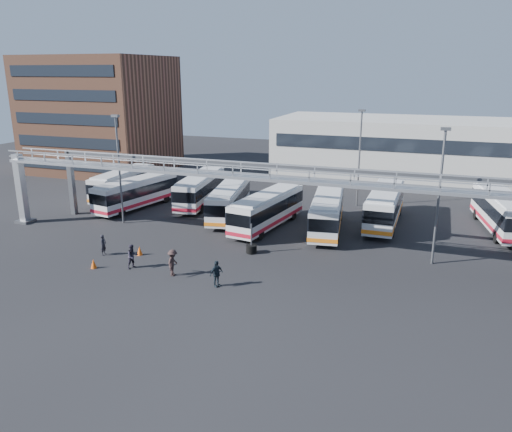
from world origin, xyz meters
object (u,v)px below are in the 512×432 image
(light_pole_left, at_px, (119,164))
(pedestrian_b, at_px, (133,256))
(light_pole_mid, at_px, (439,190))
(bus_2, at_px, (200,188))
(bus_4, at_px, (267,209))
(pedestrian_d, at_px, (216,274))
(bus_0, at_px, (123,183))
(bus_6, at_px, (385,205))
(bus_1, at_px, (136,192))
(pedestrian_c, at_px, (173,263))
(pedestrian_a, at_px, (103,245))
(cone_left, at_px, (94,264))
(bus_3, at_px, (229,200))
(bus_5, at_px, (327,211))
(tire_stack, at_px, (251,248))
(cone_right, at_px, (140,251))
(light_pole_back, at_px, (360,153))
(bus_8, at_px, (501,211))

(light_pole_left, bearing_deg, pedestrian_b, -52.41)
(light_pole_mid, relative_size, bus_2, 0.92)
(light_pole_left, xyz_separation_m, bus_4, (13.40, 3.31, -3.93))
(bus_2, xyz_separation_m, pedestrian_d, (10.43, -19.00, -0.90))
(pedestrian_b, bearing_deg, bus_4, 2.47)
(bus_0, height_order, bus_6, bus_6)
(bus_1, bearing_deg, pedestrian_c, -38.69)
(pedestrian_a, distance_m, pedestrian_c, 7.41)
(bus_2, height_order, pedestrian_d, bus_2)
(pedestrian_b, relative_size, cone_left, 2.59)
(bus_3, bearing_deg, bus_5, -16.74)
(light_pole_mid, distance_m, tire_stack, 14.84)
(bus_3, xyz_separation_m, cone_right, (-2.54, -12.19, -1.40))
(bus_6, relative_size, pedestrian_a, 6.72)
(pedestrian_c, bearing_deg, cone_right, 50.88)
(bus_5, bearing_deg, pedestrian_b, -138.33)
(light_pole_back, bearing_deg, pedestrian_d, -102.97)
(bus_0, height_order, pedestrian_b, bus_0)
(bus_8, relative_size, cone_right, 16.10)
(bus_5, xyz_separation_m, pedestrian_c, (-8.05, -13.93, -0.85))
(pedestrian_b, distance_m, tire_stack, 9.27)
(bus_0, height_order, bus_3, bus_3)
(bus_8, bearing_deg, bus_6, 178.51)
(cone_right, bearing_deg, bus_6, 40.89)
(bus_0, bearing_deg, bus_1, -43.08)
(bus_3, bearing_deg, pedestrian_b, -106.92)
(bus_2, distance_m, bus_5, 15.46)
(bus_3, relative_size, pedestrian_b, 5.89)
(light_pole_left, height_order, light_pole_back, same)
(bus_6, height_order, tire_stack, bus_6)
(pedestrian_a, bearing_deg, light_pole_back, -41.71)
(light_pole_mid, xyz_separation_m, cone_right, (-21.78, -5.92, -5.37))
(light_pole_mid, height_order, tire_stack, light_pole_mid)
(bus_0, distance_m, pedestrian_d, 27.54)
(bus_2, relative_size, bus_4, 1.01)
(pedestrian_d, bearing_deg, cone_left, 117.35)
(bus_6, xyz_separation_m, bus_8, (10.07, 1.45, 0.01))
(bus_6, bearing_deg, tire_stack, -128.04)
(bus_3, relative_size, bus_5, 0.97)
(pedestrian_c, xyz_separation_m, pedestrian_d, (3.67, -0.67, -0.05))
(light_pole_left, distance_m, bus_8, 35.06)
(light_pole_left, bearing_deg, pedestrian_c, -41.98)
(light_pole_back, relative_size, bus_5, 0.93)
(pedestrian_c, bearing_deg, pedestrian_a, 68.12)
(bus_2, relative_size, bus_3, 1.03)
(light_pole_back, distance_m, pedestrian_d, 25.42)
(light_pole_back, height_order, tire_stack, light_pole_back)
(bus_3, relative_size, pedestrian_c, 5.55)
(bus_0, bearing_deg, light_pole_back, 10.04)
(bus_5, distance_m, bus_8, 15.65)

